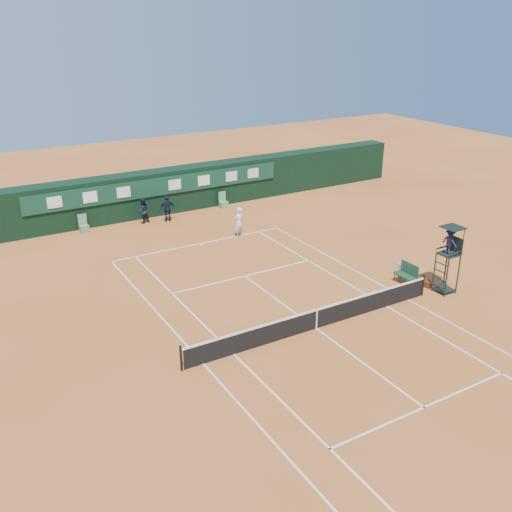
{
  "coord_description": "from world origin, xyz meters",
  "views": [
    {
      "loc": [
        -13.37,
        -17.52,
        12.58
      ],
      "look_at": [
        0.46,
        6.0,
        1.2
      ],
      "focal_mm": 40.0,
      "sensor_mm": 36.0,
      "label": 1
    }
  ],
  "objects_px": {
    "umpire_chair": "(450,246)",
    "player": "(239,222)",
    "player_bench": "(407,273)",
    "cooler": "(403,270)",
    "tennis_net": "(317,318)"
  },
  "relations": [
    {
      "from": "tennis_net",
      "to": "umpire_chair",
      "type": "distance_m",
      "value": 7.88
    },
    {
      "from": "player_bench",
      "to": "player",
      "type": "height_order",
      "value": "player"
    },
    {
      "from": "cooler",
      "to": "umpire_chair",
      "type": "bearing_deg",
      "value": -82.54
    },
    {
      "from": "tennis_net",
      "to": "player_bench",
      "type": "distance_m",
      "value": 6.88
    },
    {
      "from": "umpire_chair",
      "to": "cooler",
      "type": "xyz_separation_m",
      "value": [
        -0.33,
        2.5,
        -2.13
      ]
    },
    {
      "from": "umpire_chair",
      "to": "player",
      "type": "xyz_separation_m",
      "value": [
        -5.07,
        11.93,
        -1.49
      ]
    },
    {
      "from": "tennis_net",
      "to": "player_bench",
      "type": "height_order",
      "value": "same"
    },
    {
      "from": "player",
      "to": "player_bench",
      "type": "bearing_deg",
      "value": 88.17
    },
    {
      "from": "player_bench",
      "to": "cooler",
      "type": "distance_m",
      "value": 1.05
    },
    {
      "from": "cooler",
      "to": "player",
      "type": "distance_m",
      "value": 10.57
    },
    {
      "from": "cooler",
      "to": "player_bench",
      "type": "bearing_deg",
      "value": -124.05
    },
    {
      "from": "tennis_net",
      "to": "player",
      "type": "bearing_deg",
      "value": 77.65
    },
    {
      "from": "umpire_chair",
      "to": "player_bench",
      "type": "xyz_separation_m",
      "value": [
        -0.9,
        1.66,
        -1.86
      ]
    },
    {
      "from": "cooler",
      "to": "player",
      "type": "bearing_deg",
      "value": 116.74
    },
    {
      "from": "umpire_chair",
      "to": "tennis_net",
      "type": "bearing_deg",
      "value": 178.06
    }
  ]
}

